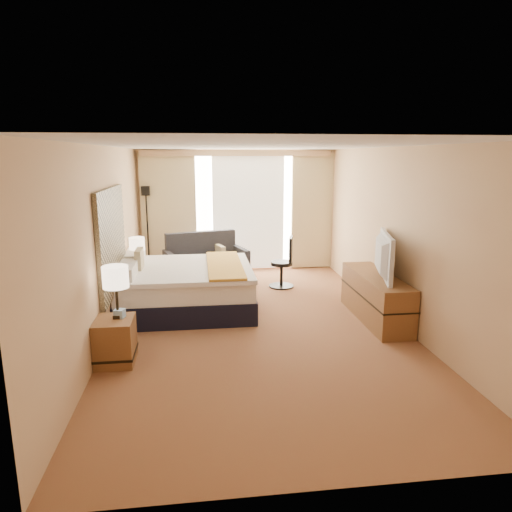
{
  "coord_description": "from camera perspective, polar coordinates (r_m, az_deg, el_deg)",
  "views": [
    {
      "loc": [
        -0.82,
        -6.39,
        2.47
      ],
      "look_at": [
        0.03,
        0.4,
        0.96
      ],
      "focal_mm": 32.0,
      "sensor_mm": 36.0,
      "label": 1
    }
  ],
  "objects": [
    {
      "name": "floor",
      "position": [
        6.9,
        0.14,
        -8.53
      ],
      "size": [
        4.2,
        7.0,
        0.02
      ],
      "primitive_type": "cube",
      "color": "maroon",
      "rests_on": "ground"
    },
    {
      "name": "ceiling",
      "position": [
        6.44,
        0.15,
        13.6
      ],
      "size": [
        4.2,
        7.0,
        0.02
      ],
      "primitive_type": "cube",
      "color": "silver",
      "rests_on": "wall_back"
    },
    {
      "name": "wall_back",
      "position": [
        9.99,
        -2.43,
        5.7
      ],
      "size": [
        4.2,
        0.02,
        2.6
      ],
      "primitive_type": "cube",
      "color": "#D6B282",
      "rests_on": "ground"
    },
    {
      "name": "wall_front",
      "position": [
        3.22,
        8.23,
        -8.94
      ],
      "size": [
        4.2,
        0.02,
        2.6
      ],
      "primitive_type": "cube",
      "color": "#D6B282",
      "rests_on": "ground"
    },
    {
      "name": "wall_left",
      "position": [
        6.62,
        -18.2,
        1.64
      ],
      "size": [
        0.02,
        7.0,
        2.6
      ],
      "primitive_type": "cube",
      "color": "#D6B282",
      "rests_on": "ground"
    },
    {
      "name": "wall_right",
      "position": [
        7.12,
        17.16,
        2.43
      ],
      "size": [
        0.02,
        7.0,
        2.6
      ],
      "primitive_type": "cube",
      "color": "#D6B282",
      "rests_on": "ground"
    },
    {
      "name": "headboard",
      "position": [
        6.81,
        -17.55,
        1.8
      ],
      "size": [
        0.06,
        1.85,
        1.5
      ],
      "primitive_type": "cube",
      "color": "black",
      "rests_on": "wall_left"
    },
    {
      "name": "nightstand_left",
      "position": [
        5.87,
        -17.19,
        -10.11
      ],
      "size": [
        0.45,
        0.52,
        0.55
      ],
      "primitive_type": "cube",
      "color": "brown",
      "rests_on": "floor"
    },
    {
      "name": "nightstand_right",
      "position": [
        8.21,
        -14.28,
        -3.47
      ],
      "size": [
        0.45,
        0.52,
        0.55
      ],
      "primitive_type": "cube",
      "color": "brown",
      "rests_on": "floor"
    },
    {
      "name": "media_dresser",
      "position": [
        7.24,
        14.73,
        -5.02
      ],
      "size": [
        0.5,
        1.8,
        0.7
      ],
      "primitive_type": "cube",
      "color": "brown",
      "rests_on": "floor"
    },
    {
      "name": "window",
      "position": [
        9.98,
        -0.98,
        5.82
      ],
      "size": [
        2.3,
        0.02,
        2.3
      ],
      "primitive_type": "cube",
      "color": "white",
      "rests_on": "wall_back"
    },
    {
      "name": "curtains",
      "position": [
        9.87,
        -2.4,
        6.25
      ],
      "size": [
        4.12,
        0.19,
        2.56
      ],
      "color": "beige",
      "rests_on": "floor"
    },
    {
      "name": "bed",
      "position": [
        7.54,
        -8.74,
        -3.84
      ],
      "size": [
        2.11,
        1.93,
        1.02
      ],
      "color": "black",
      "rests_on": "floor"
    },
    {
      "name": "loveseat",
      "position": [
        9.14,
        -6.28,
        -1.24
      ],
      "size": [
        1.73,
        1.24,
        0.97
      ],
      "rotation": [
        0.0,
        0.0,
        0.29
      ],
      "color": "#541D18",
      "rests_on": "floor"
    },
    {
      "name": "floor_lamp",
      "position": [
        9.82,
        -13.5,
        5.33
      ],
      "size": [
        0.24,
        0.24,
        1.86
      ],
      "color": "black",
      "rests_on": "floor"
    },
    {
      "name": "desk_chair",
      "position": [
        8.7,
        3.55,
        -1.11
      ],
      "size": [
        0.47,
        0.47,
        0.98
      ],
      "rotation": [
        0.0,
        0.0,
        -0.26
      ],
      "color": "black",
      "rests_on": "floor"
    },
    {
      "name": "lamp_left",
      "position": [
        5.66,
        -17.16,
        -2.65
      ],
      "size": [
        0.31,
        0.31,
        0.65
      ],
      "color": "black",
      "rests_on": "nightstand_left"
    },
    {
      "name": "lamp_right",
      "position": [
        8.1,
        -14.66,
        1.4
      ],
      "size": [
        0.26,
        0.26,
        0.55
      ],
      "color": "black",
      "rests_on": "nightstand_right"
    },
    {
      "name": "tissue_box",
      "position": [
        5.79,
        -16.69,
        -6.91
      ],
      "size": [
        0.14,
        0.14,
        0.1
      ],
      "primitive_type": "cube",
      "rotation": [
        0.0,
        0.0,
        -0.24
      ],
      "color": "#86A9CF",
      "rests_on": "nightstand_left"
    },
    {
      "name": "telephone",
      "position": [
        8.29,
        -13.68,
        -1.07
      ],
      "size": [
        0.18,
        0.15,
        0.07
      ],
      "primitive_type": "cube",
      "rotation": [
        0.0,
        0.0,
        0.07
      ],
      "color": "black",
      "rests_on": "nightstand_right"
    },
    {
      "name": "television",
      "position": [
        6.95,
        14.99,
        0.07
      ],
      "size": [
        0.45,
        1.15,
        0.67
      ],
      "primitive_type": "imported",
      "rotation": [
        0.0,
        0.0,
        1.3
      ],
      "color": "black",
      "rests_on": "media_dresser"
    }
  ]
}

